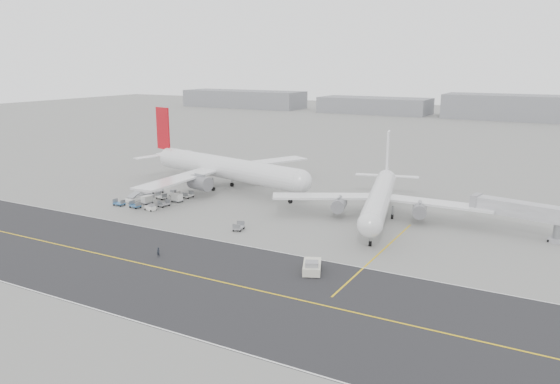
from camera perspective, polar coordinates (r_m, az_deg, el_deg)
The scene contains 10 objects.
ground at distance 104.53m, azimuth -6.50°, elevation -4.61°, with size 700.00×700.00×0.00m, color gray.
taxiway at distance 88.24m, azimuth -10.60°, elevation -8.22°, with size 220.00×59.00×0.03m.
horizon_buildings at distance 343.47m, azimuth 24.22°, elevation 6.87°, with size 520.00×28.00×28.00m, color gray, non-canonical shape.
airliner_a at distance 141.84m, azimuth -5.98°, elevation 2.58°, with size 56.70×55.49×19.82m.
airliner_b at distance 116.36m, azimuth 10.40°, elevation -0.50°, with size 44.85×45.89×16.12m.
pushback_tug at distance 86.66m, azimuth 3.36°, elevation -7.79°, with size 4.74×7.44×2.14m.
jet_bridge at distance 113.23m, azimuth 23.56°, elevation -1.82°, with size 17.81×6.52×6.64m.
gse_cluster at distance 132.69m, azimuth -12.94°, elevation -0.98°, with size 17.30×21.27×1.99m, color gray, non-canonical shape.
stray_dolly at distance 107.76m, azimuth -4.35°, elevation -4.01°, with size 1.63×2.65×1.63m, color silver, non-canonical shape.
ground_crew_a at distance 95.10m, azimuth -12.60°, elevation -6.17°, with size 0.62×0.41×1.71m, color black.
Camera 1 is at (57.95, -80.82, 32.20)m, focal length 35.00 mm.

